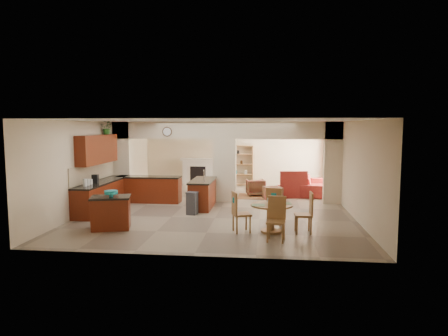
# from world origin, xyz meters

# --- Properties ---
(floor) EXTENTS (10.00, 10.00, 0.00)m
(floor) POSITION_xyz_m (0.00, 0.00, 0.00)
(floor) COLOR #7C6D56
(floor) RESTS_ON ground
(ceiling) EXTENTS (10.00, 10.00, 0.00)m
(ceiling) POSITION_xyz_m (0.00, 0.00, 2.80)
(ceiling) COLOR white
(ceiling) RESTS_ON wall_back
(wall_back) EXTENTS (8.00, 0.00, 8.00)m
(wall_back) POSITION_xyz_m (0.00, 5.00, 1.40)
(wall_back) COLOR beige
(wall_back) RESTS_ON floor
(wall_front) EXTENTS (8.00, 0.00, 8.00)m
(wall_front) POSITION_xyz_m (0.00, -5.00, 1.40)
(wall_front) COLOR beige
(wall_front) RESTS_ON floor
(wall_left) EXTENTS (0.00, 10.00, 10.00)m
(wall_left) POSITION_xyz_m (-4.00, 0.00, 1.40)
(wall_left) COLOR beige
(wall_left) RESTS_ON floor
(wall_right) EXTENTS (0.00, 10.00, 10.00)m
(wall_right) POSITION_xyz_m (4.00, 0.00, 1.40)
(wall_right) COLOR beige
(wall_right) RESTS_ON floor
(partition_left_pier) EXTENTS (0.60, 0.25, 2.80)m
(partition_left_pier) POSITION_xyz_m (-3.70, 1.00, 1.40)
(partition_left_pier) COLOR beige
(partition_left_pier) RESTS_ON floor
(partition_center_pier) EXTENTS (0.80, 0.25, 2.20)m
(partition_center_pier) POSITION_xyz_m (0.00, 1.00, 1.10)
(partition_center_pier) COLOR beige
(partition_center_pier) RESTS_ON floor
(partition_right_pier) EXTENTS (0.60, 0.25, 2.80)m
(partition_right_pier) POSITION_xyz_m (3.70, 1.00, 1.40)
(partition_right_pier) COLOR beige
(partition_right_pier) RESTS_ON floor
(partition_header) EXTENTS (8.00, 0.25, 0.60)m
(partition_header) POSITION_xyz_m (0.00, 1.00, 2.50)
(partition_header) COLOR beige
(partition_header) RESTS_ON partition_center_pier
(kitchen_counter) EXTENTS (2.52, 3.29, 1.48)m
(kitchen_counter) POSITION_xyz_m (-3.26, -0.25, 0.46)
(kitchen_counter) COLOR #481708
(kitchen_counter) RESTS_ON floor
(upper_cabinets) EXTENTS (0.35, 2.40, 0.90)m
(upper_cabinets) POSITION_xyz_m (-3.82, -0.80, 1.92)
(upper_cabinets) COLOR #481708
(upper_cabinets) RESTS_ON wall_left
(peninsula) EXTENTS (0.70, 1.85, 0.91)m
(peninsula) POSITION_xyz_m (-0.60, -0.11, 0.46)
(peninsula) COLOR #481708
(peninsula) RESTS_ON floor
(wall_clock) EXTENTS (0.34, 0.03, 0.34)m
(wall_clock) POSITION_xyz_m (-2.00, 0.85, 2.45)
(wall_clock) COLOR #4E321A
(wall_clock) RESTS_ON partition_header
(rug) EXTENTS (1.60, 1.30, 0.01)m
(rug) POSITION_xyz_m (1.20, 2.10, 0.01)
(rug) COLOR brown
(rug) RESTS_ON floor
(fireplace) EXTENTS (1.60, 0.35, 1.20)m
(fireplace) POSITION_xyz_m (-1.60, 4.83, 0.61)
(fireplace) COLOR beige
(fireplace) RESTS_ON floor
(shelving_unit) EXTENTS (1.00, 0.32, 1.80)m
(shelving_unit) POSITION_xyz_m (0.35, 4.82, 0.90)
(shelving_unit) COLOR brown
(shelving_unit) RESTS_ON floor
(window_a) EXTENTS (0.02, 0.90, 1.90)m
(window_a) POSITION_xyz_m (3.97, 2.30, 1.20)
(window_a) COLOR white
(window_a) RESTS_ON wall_right
(window_b) EXTENTS (0.02, 0.90, 1.90)m
(window_b) POSITION_xyz_m (3.97, 4.00, 1.20)
(window_b) COLOR white
(window_b) RESTS_ON wall_right
(glazed_door) EXTENTS (0.02, 0.70, 2.10)m
(glazed_door) POSITION_xyz_m (3.97, 3.15, 1.05)
(glazed_door) COLOR white
(glazed_door) RESTS_ON wall_right
(drape_a_left) EXTENTS (0.10, 0.28, 2.30)m
(drape_a_left) POSITION_xyz_m (3.93, 1.70, 1.20)
(drape_a_left) COLOR #401919
(drape_a_left) RESTS_ON wall_right
(drape_a_right) EXTENTS (0.10, 0.28, 2.30)m
(drape_a_right) POSITION_xyz_m (3.93, 2.90, 1.20)
(drape_a_right) COLOR #401919
(drape_a_right) RESTS_ON wall_right
(drape_b_left) EXTENTS (0.10, 0.28, 2.30)m
(drape_b_left) POSITION_xyz_m (3.93, 3.40, 1.20)
(drape_b_left) COLOR #401919
(drape_b_left) RESTS_ON wall_right
(drape_b_right) EXTENTS (0.10, 0.28, 2.30)m
(drape_b_right) POSITION_xyz_m (3.93, 4.60, 1.20)
(drape_b_right) COLOR #401919
(drape_b_right) RESTS_ON wall_right
(ceiling_fan) EXTENTS (1.00, 1.00, 0.10)m
(ceiling_fan) POSITION_xyz_m (1.50, 3.00, 2.56)
(ceiling_fan) COLOR white
(ceiling_fan) RESTS_ON ceiling
(kitchen_island) EXTENTS (1.13, 0.93, 0.85)m
(kitchen_island) POSITION_xyz_m (-2.51, -3.08, 0.43)
(kitchen_island) COLOR #481708
(kitchen_island) RESTS_ON floor
(teal_bowl) EXTENTS (0.34, 0.34, 0.16)m
(teal_bowl) POSITION_xyz_m (-2.47, -3.13, 0.93)
(teal_bowl) COLOR teal
(teal_bowl) RESTS_ON kitchen_island
(trash_can) EXTENTS (0.35, 0.31, 0.63)m
(trash_can) POSITION_xyz_m (-0.74, -1.21, 0.32)
(trash_can) COLOR #323134
(trash_can) RESTS_ON floor
(dining_table) EXTENTS (1.04, 1.04, 0.71)m
(dining_table) POSITION_xyz_m (1.61, -2.98, 0.48)
(dining_table) COLOR brown
(dining_table) RESTS_ON floor
(fruit_bowl) EXTENTS (0.32, 0.32, 0.17)m
(fruit_bowl) POSITION_xyz_m (1.65, -2.98, 0.80)
(fruit_bowl) COLOR #64B526
(fruit_bowl) RESTS_ON dining_table
(sofa) EXTENTS (2.48, 1.20, 0.70)m
(sofa) POSITION_xyz_m (3.30, 2.98, 0.35)
(sofa) COLOR maroon
(sofa) RESTS_ON floor
(chaise) EXTENTS (1.12, 0.98, 0.40)m
(chaise) POSITION_xyz_m (2.46, 2.23, 0.20)
(chaise) COLOR maroon
(chaise) RESTS_ON floor
(armchair) EXTENTS (0.79, 0.81, 0.63)m
(armchair) POSITION_xyz_m (1.06, 2.30, 0.32)
(armchair) COLOR maroon
(armchair) RESTS_ON floor
(ottoman) EXTENTS (0.77, 0.77, 0.45)m
(ottoman) POSITION_xyz_m (1.70, 1.60, 0.22)
(ottoman) COLOR maroon
(ottoman) RESTS_ON floor
(plant) EXTENTS (0.41, 0.36, 0.44)m
(plant) POSITION_xyz_m (-3.82, -0.01, 2.59)
(plant) COLOR #154F15
(plant) RESTS_ON upper_cabinets
(chair_north) EXTENTS (0.50, 0.50, 1.02)m
(chair_north) POSITION_xyz_m (1.69, -2.25, 0.55)
(chair_north) COLOR brown
(chair_north) RESTS_ON floor
(chair_east) EXTENTS (0.44, 0.44, 1.02)m
(chair_east) POSITION_xyz_m (2.47, -2.95, 0.55)
(chair_east) COLOR brown
(chair_east) RESTS_ON floor
(chair_south) EXTENTS (0.47, 0.47, 1.02)m
(chair_south) POSITION_xyz_m (1.71, -3.66, 0.55)
(chair_south) COLOR brown
(chair_south) RESTS_ON floor
(chair_west) EXTENTS (0.54, 0.54, 1.02)m
(chair_west) POSITION_xyz_m (0.78, -3.06, 0.55)
(chair_west) COLOR brown
(chair_west) RESTS_ON floor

